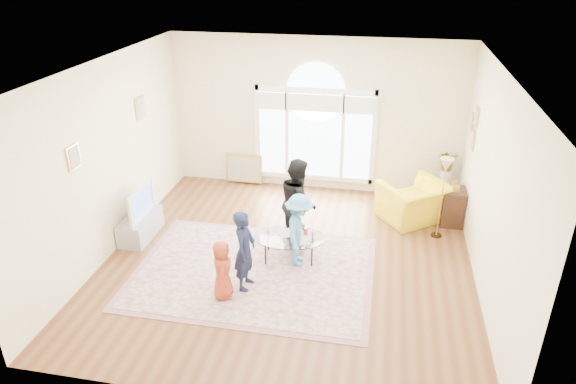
% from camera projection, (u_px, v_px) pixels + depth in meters
% --- Properties ---
extents(ground, '(6.00, 6.00, 0.00)m').
position_uv_depth(ground, '(288.00, 261.00, 8.56)').
color(ground, '#562F18').
rests_on(ground, ground).
extents(room_shell, '(6.00, 6.00, 6.00)m').
position_uv_depth(room_shell, '(315.00, 120.00, 10.38)').
color(room_shell, beige).
rests_on(room_shell, ground).
extents(area_rug, '(3.60, 2.60, 0.02)m').
position_uv_depth(area_rug, '(254.00, 272.00, 8.27)').
color(area_rug, '#C0AB94').
rests_on(area_rug, ground).
extents(rug_border, '(3.80, 2.80, 0.01)m').
position_uv_depth(rug_border, '(254.00, 272.00, 8.27)').
color(rug_border, '#976069').
rests_on(rug_border, ground).
extents(tv_console, '(0.45, 1.00, 0.42)m').
position_uv_depth(tv_console, '(141.00, 226.00, 9.20)').
color(tv_console, '#9B9EA4').
rests_on(tv_console, ground).
extents(television, '(0.16, 0.97, 0.56)m').
position_uv_depth(television, '(138.00, 202.00, 8.99)').
color(television, black).
rests_on(television, tv_console).
extents(coffee_table, '(1.27, 0.90, 0.54)m').
position_uv_depth(coffee_table, '(289.00, 238.00, 8.46)').
color(coffee_table, silver).
rests_on(coffee_table, ground).
extents(armchair, '(1.53, 1.50, 0.75)m').
position_uv_depth(armchair, '(414.00, 202.00, 9.70)').
color(armchair, yellow).
rests_on(armchair, ground).
extents(side_cabinet, '(0.40, 0.50, 0.70)m').
position_uv_depth(side_cabinet, '(452.00, 206.00, 9.60)').
color(side_cabinet, black).
rests_on(side_cabinet, ground).
extents(floor_lamp, '(0.26, 0.26, 1.51)m').
position_uv_depth(floor_lamp, '(445.00, 171.00, 8.76)').
color(floor_lamp, black).
rests_on(floor_lamp, ground).
extents(plant_pedestal, '(0.20, 0.20, 0.70)m').
position_uv_depth(plant_pedestal, '(444.00, 186.00, 10.41)').
color(plant_pedestal, white).
rests_on(plant_pedestal, ground).
extents(potted_plant, '(0.44, 0.39, 0.43)m').
position_uv_depth(potted_plant, '(448.00, 160.00, 10.16)').
color(potted_plant, '#33722D').
rests_on(potted_plant, plant_pedestal).
extents(leaning_picture, '(0.80, 0.14, 0.62)m').
position_uv_depth(leaning_picture, '(245.00, 183.00, 11.38)').
color(leaning_picture, tan).
rests_on(leaning_picture, ground).
extents(child_red, '(0.41, 0.52, 0.93)m').
position_uv_depth(child_red, '(222.00, 270.00, 7.48)').
color(child_red, '#A53921').
rests_on(child_red, area_rug).
extents(child_navy, '(0.33, 0.48, 1.29)m').
position_uv_depth(child_navy, '(245.00, 250.00, 7.63)').
color(child_navy, '#151A35').
rests_on(child_navy, area_rug).
extents(child_black, '(0.81, 0.91, 1.56)m').
position_uv_depth(child_black, '(298.00, 202.00, 8.76)').
color(child_black, black).
rests_on(child_black, area_rug).
extents(child_blue, '(0.47, 0.81, 1.24)m').
position_uv_depth(child_blue, '(299.00, 230.00, 8.22)').
color(child_blue, '#4E93C7').
rests_on(child_blue, area_rug).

